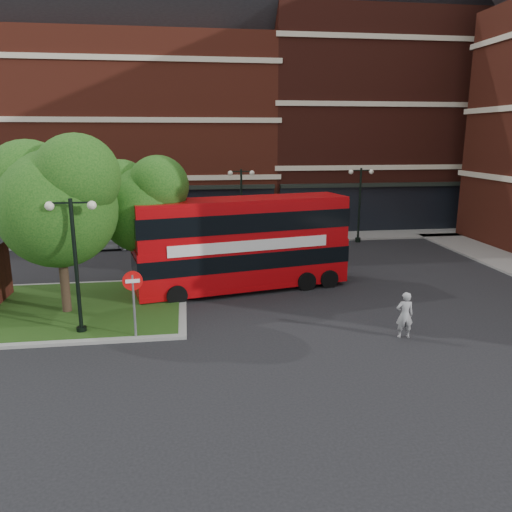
{
  "coord_description": "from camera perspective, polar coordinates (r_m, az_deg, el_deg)",
  "views": [
    {
      "loc": [
        -1.57,
        -17.59,
        7.11
      ],
      "look_at": [
        1.37,
        3.25,
        2.0
      ],
      "focal_mm": 35.0,
      "sensor_mm": 36.0,
      "label": 1
    }
  ],
  "objects": [
    {
      "name": "lamp_far_left",
      "position": [
        32.57,
        -1.68,
        6.08
      ],
      "size": [
        1.72,
        0.36,
        5.0
      ],
      "color": "black",
      "rests_on": "ground"
    },
    {
      "name": "ground",
      "position": [
        19.04,
        -2.76,
        -8.3
      ],
      "size": [
        120.0,
        120.0,
        0.0
      ],
      "primitive_type": "plane",
      "color": "black",
      "rests_on": "ground"
    },
    {
      "name": "car_white",
      "position": [
        33.04,
        0.07,
        2.42
      ],
      "size": [
        4.17,
        1.59,
        1.36
      ],
      "primitive_type": "imported",
      "rotation": [
        0.0,
        0.0,
        1.61
      ],
      "color": "silver",
      "rests_on": "ground"
    },
    {
      "name": "no_entry_sign",
      "position": [
        18.0,
        -13.86,
        -3.91
      ],
      "size": [
        0.7,
        0.13,
        2.53
      ],
      "rotation": [
        0.0,
        0.0,
        0.12
      ],
      "color": "slate",
      "rests_on": "ground"
    },
    {
      "name": "terrace_far_right",
      "position": [
        44.42,
        12.91,
        14.46
      ],
      "size": [
        18.0,
        12.0,
        16.0
      ],
      "primitive_type": "cube",
      "color": "#471911",
      "rests_on": "ground"
    },
    {
      "name": "tree_island_west",
      "position": [
        20.91,
        -22.03,
        6.3
      ],
      "size": [
        5.4,
        4.71,
        7.21
      ],
      "color": "#2D2116",
      "rests_on": "ground"
    },
    {
      "name": "woman",
      "position": [
        18.72,
        16.63,
        -6.48
      ],
      "size": [
        0.66,
        0.46,
        1.71
      ],
      "primitive_type": "imported",
      "rotation": [
        0.0,
        0.0,
        3.05
      ],
      "color": "#949496",
      "rests_on": "ground"
    },
    {
      "name": "tree_island_east",
      "position": [
        22.92,
        -13.08,
        6.11
      ],
      "size": [
        4.46,
        3.9,
        6.29
      ],
      "color": "#2D2116",
      "rests_on": "ground"
    },
    {
      "name": "car_silver",
      "position": [
        33.14,
        -16.88,
        1.78
      ],
      "size": [
        3.8,
        1.79,
        1.26
      ],
      "primitive_type": "imported",
      "rotation": [
        0.0,
        0.0,
        1.65
      ],
      "color": "#A0A2A7",
      "rests_on": "ground"
    },
    {
      "name": "pavement_far",
      "position": [
        34.85,
        -5.29,
        1.91
      ],
      "size": [
        44.0,
        3.0,
        0.12
      ],
      "primitive_type": "cube",
      "color": "slate",
      "rests_on": "ground"
    },
    {
      "name": "traffic_island",
      "position": [
        22.69,
        -24.17,
        -5.68
      ],
      "size": [
        12.6,
        7.6,
        0.15
      ],
      "color": "gray",
      "rests_on": "ground"
    },
    {
      "name": "terrace_far_left",
      "position": [
        42.08,
        -17.27,
        12.9
      ],
      "size": [
        26.0,
        12.0,
        14.0
      ],
      "primitive_type": "cube",
      "color": "maroon",
      "rests_on": "ground"
    },
    {
      "name": "lamp_island",
      "position": [
        18.71,
        -19.93,
        -0.41
      ],
      "size": [
        1.72,
        0.36,
        5.0
      ],
      "color": "black",
      "rests_on": "ground"
    },
    {
      "name": "lamp_far_right",
      "position": [
        34.38,
        11.77,
        6.2
      ],
      "size": [
        1.72,
        0.36,
        5.0
      ],
      "color": "black",
      "rests_on": "ground"
    },
    {
      "name": "bus",
      "position": [
        23.09,
        -1.53,
        2.09
      ],
      "size": [
        10.17,
        4.27,
        3.79
      ],
      "rotation": [
        0.0,
        0.0,
        0.21
      ],
      "color": "#A8060A",
      "rests_on": "ground"
    }
  ]
}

